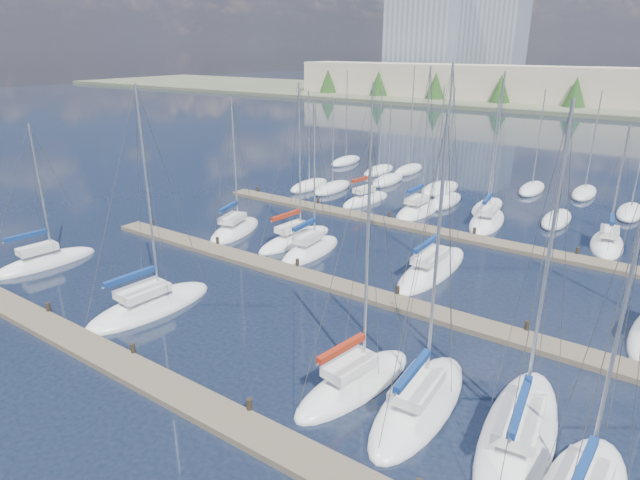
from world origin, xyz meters
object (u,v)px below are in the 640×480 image
Objects in this scene: sailboat_j at (311,250)px; sailboat_n at (366,200)px; sailboat_i at (295,239)px; sailboat_q at (607,244)px; sailboat_a at (45,262)px; sailboat_k at (432,269)px; sailboat_o at (418,210)px; sailboat_p at (487,221)px; sailboat_d at (355,383)px; sailboat_c at (150,306)px; sailboat_e at (419,403)px; sailboat_h at (235,230)px; sailboat_f at (518,435)px.

sailboat_n is at bearing 101.26° from sailboat_j.
sailboat_q is at bearing 37.71° from sailboat_i.
sailboat_a is 0.73× the size of sailboat_k.
sailboat_o is at bearing 173.46° from sailboat_q.
sailboat_p is at bearing 9.33° from sailboat_n.
sailboat_d is 15.15m from sailboat_k.
sailboat_a is at bearing -124.65° from sailboat_i.
sailboat_e is (17.60, 0.75, 0.00)m from sailboat_c.
sailboat_p is 9.92m from sailboat_q.
sailboat_k is at bearing 109.47° from sailboat_d.
sailboat_h is 17.55m from sailboat_k.
sailboat_d is at bearing 7.11° from sailboat_a.
sailboat_o is at bearing 78.27° from sailboat_j.
sailboat_f is 21.86m from sailboat_c.
sailboat_k is (-2.63, 14.92, -0.00)m from sailboat_d.
sailboat_i is 1.10× the size of sailboat_h.
sailboat_n is 12.57m from sailboat_p.
sailboat_i is at bearing 139.15° from sailboat_e.
sailboat_j is 14.80m from sailboat_o.
sailboat_f is 1.03× the size of sailboat_p.
sailboat_f is 7.42m from sailboat_d.
sailboat_k is (0.44, -13.16, -0.00)m from sailboat_p.
sailboat_d is 1.16× the size of sailboat_a.
sailboat_o reaches higher than sailboat_c.
sailboat_f is 1.07× the size of sailboat_i.
sailboat_c is at bearing -119.85° from sailboat_p.
sailboat_h is 17.84m from sailboat_o.
sailboat_p is 36.78m from sailboat_a.
sailboat_p is 1.02× the size of sailboat_e.
sailboat_j is at bearing 84.00° from sailboat_c.
sailboat_p reaches higher than sailboat_a.
sailboat_h is at bearing 148.68° from sailboat_e.
sailboat_j is 0.87× the size of sailboat_p.
sailboat_q is 0.82× the size of sailboat_d.
sailboat_o reaches higher than sailboat_n.
sailboat_d is 0.90× the size of sailboat_c.
sailboat_h is 0.85× the size of sailboat_o.
sailboat_a is (-14.60, -13.18, -0.00)m from sailboat_j.
sailboat_e is (29.65, 0.67, 0.00)m from sailboat_a.
sailboat_c is at bearing 179.78° from sailboat_e.
sailboat_q is (18.73, 14.72, -0.01)m from sailboat_j.
sailboat_i is 14.18m from sailboat_o.
sailboat_o is at bearing 112.52° from sailboat_e.
sailboat_f is 22.75m from sailboat_j.
sailboat_f reaches higher than sailboat_e.
sailboat_o is (4.84, 27.89, 0.01)m from sailboat_c.
sailboat_k is (23.87, 15.19, 0.00)m from sailboat_a.
sailboat_d is at bearing -70.14° from sailboat_o.
sailboat_k is at bearing -8.90° from sailboat_h.
sailboat_d is (20.09, -13.09, 0.01)m from sailboat_h.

